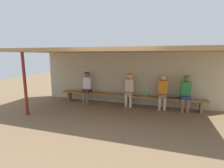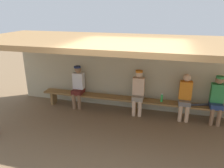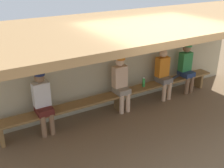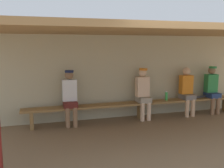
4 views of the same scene
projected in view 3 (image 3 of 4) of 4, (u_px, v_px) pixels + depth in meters
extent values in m
plane|color=brown|center=(159.00, 141.00, 5.61)|extent=(24.00, 24.00, 0.00)
cube|color=#B7AD8C|center=(109.00, 63.00, 6.75)|extent=(8.00, 0.20, 2.20)
cube|color=#9E7547|center=(143.00, 24.00, 5.26)|extent=(8.00, 2.80, 0.12)
cube|color=olive|center=(119.00, 94.00, 6.66)|extent=(6.00, 0.36, 0.05)
cube|color=olive|center=(1.00, 135.00, 5.45)|extent=(0.08, 0.29, 0.41)
cube|color=olive|center=(118.00, 103.00, 6.75)|extent=(0.08, 0.29, 0.41)
cube|color=olive|center=(198.00, 80.00, 8.05)|extent=(0.08, 0.29, 0.41)
cube|color=gray|center=(121.00, 90.00, 6.63)|extent=(0.32, 0.40, 0.14)
cylinder|color=beige|center=(122.00, 104.00, 6.58)|extent=(0.11, 0.11, 0.48)
cylinder|color=beige|center=(128.00, 103.00, 6.67)|extent=(0.11, 0.11, 0.48)
cube|color=beige|center=(120.00, 76.00, 6.57)|extent=(0.34, 0.20, 0.52)
sphere|color=beige|center=(120.00, 62.00, 6.42)|extent=(0.21, 0.21, 0.21)
cylinder|color=orange|center=(121.00, 58.00, 6.35)|extent=(0.21, 0.21, 0.05)
cube|color=#591E19|center=(44.00, 110.00, 5.73)|extent=(0.32, 0.40, 0.14)
cylinder|color=#8C6647|center=(44.00, 127.00, 5.68)|extent=(0.11, 0.11, 0.48)
cylinder|color=#8C6647|center=(52.00, 124.00, 5.76)|extent=(0.11, 0.11, 0.48)
cube|color=white|center=(41.00, 94.00, 5.66)|extent=(0.34, 0.20, 0.52)
sphere|color=#8C6647|center=(39.00, 78.00, 5.52)|extent=(0.21, 0.21, 0.21)
cylinder|color=#19234C|center=(39.00, 74.00, 5.45)|extent=(0.21, 0.21, 0.05)
cube|color=navy|center=(186.00, 74.00, 7.64)|extent=(0.32, 0.40, 0.14)
cylinder|color=#8C6647|center=(187.00, 86.00, 7.59)|extent=(0.11, 0.11, 0.48)
cylinder|color=#8C6647|center=(192.00, 84.00, 7.67)|extent=(0.11, 0.11, 0.48)
cube|color=#2D8442|center=(185.00, 61.00, 7.57)|extent=(0.34, 0.20, 0.52)
sphere|color=#8C6647|center=(187.00, 48.00, 7.43)|extent=(0.21, 0.21, 0.21)
cylinder|color=#2D8442|center=(188.00, 46.00, 7.36)|extent=(0.21, 0.21, 0.05)
cube|color=slate|center=(163.00, 79.00, 7.26)|extent=(0.32, 0.40, 0.14)
cylinder|color=#DBAD84|center=(164.00, 92.00, 7.20)|extent=(0.11, 0.11, 0.48)
cylinder|color=#DBAD84|center=(169.00, 91.00, 7.29)|extent=(0.11, 0.11, 0.48)
cube|color=orange|center=(162.00, 67.00, 7.19)|extent=(0.34, 0.20, 0.52)
sphere|color=#DBAD84|center=(163.00, 53.00, 7.04)|extent=(0.21, 0.21, 0.21)
cylinder|color=green|center=(144.00, 82.00, 6.96)|extent=(0.07, 0.07, 0.22)
cylinder|color=white|center=(144.00, 78.00, 6.91)|extent=(0.05, 0.05, 0.02)
cylinder|color=#333338|center=(175.00, 77.00, 7.49)|extent=(0.81, 0.31, 0.07)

